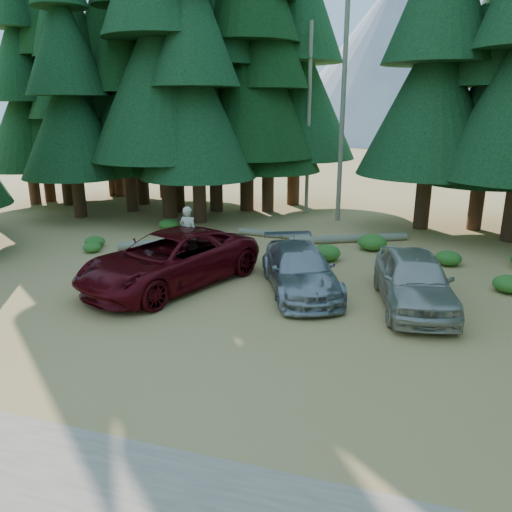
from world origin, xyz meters
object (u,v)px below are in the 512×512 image
object	(u,v)px
red_pickup	(170,259)
silver_minivan_right	(414,279)
log_left	(173,242)
silver_minivan_center	(300,269)
log_right	(348,239)
frisbee_player	(188,232)
log_mid	(275,234)

from	to	relation	value
red_pickup	silver_minivan_right	bearing A→B (deg)	25.01
log_left	silver_minivan_right	bearing A→B (deg)	-58.20
silver_minivan_center	silver_minivan_right	bearing A→B (deg)	-28.31
red_pickup	silver_minivan_right	size ratio (longest dim) A/B	1.31
log_left	log_right	world-z (taller)	log_right
frisbee_player	log_left	size ratio (longest dim) A/B	0.40
log_mid	silver_minivan_center	bearing A→B (deg)	-62.51
red_pickup	log_mid	distance (m)	7.39
silver_minivan_center	red_pickup	bearing A→B (deg)	166.03
red_pickup	log_left	xyz separation A→B (m)	(-2.15, 4.51, -0.73)
silver_minivan_right	log_right	bearing A→B (deg)	101.39
silver_minivan_right	log_left	bearing A→B (deg)	147.28
silver_minivan_center	silver_minivan_right	world-z (taller)	silver_minivan_right
silver_minivan_center	log_left	xyz separation A→B (m)	(-6.40, 3.76, -0.56)
red_pickup	log_right	xyz separation A→B (m)	(5.01, 7.30, -0.73)
log_left	frisbee_player	bearing A→B (deg)	-90.89
log_mid	log_right	xyz separation A→B (m)	(3.34, 0.14, 0.03)
silver_minivan_center	log_left	size ratio (longest dim) A/B	1.07
log_left	silver_minivan_center	bearing A→B (deg)	-66.54
log_mid	log_right	size ratio (longest dim) A/B	0.66
silver_minivan_center	silver_minivan_right	distance (m)	3.53
log_right	log_mid	bearing A→B (deg)	156.36
red_pickup	silver_minivan_right	world-z (taller)	red_pickup
red_pickup	silver_minivan_right	distance (m)	7.79
red_pickup	log_mid	size ratio (longest dim) A/B	1.83
silver_minivan_center	frisbee_player	bearing A→B (deg)	147.43
log_left	log_mid	world-z (taller)	log_left
log_right	frisbee_player	bearing A→B (deg)	-155.95
silver_minivan_center	log_mid	distance (m)	6.93
red_pickup	silver_minivan_center	world-z (taller)	red_pickup
frisbee_player	log_mid	bearing A→B (deg)	-97.91
log_left	log_mid	distance (m)	4.65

